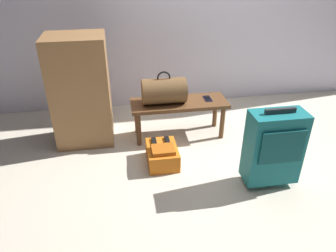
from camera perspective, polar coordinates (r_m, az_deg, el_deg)
ground_plane at (r=2.99m, az=10.83°, el=-7.85°), size 6.60×6.60×0.00m
bench at (r=3.31m, az=2.02°, el=3.45°), size 1.00×0.36×0.40m
duffel_bag_brown at (r=3.20m, az=-0.76°, el=6.35°), size 0.44×0.26×0.34m
cell_phone at (r=3.37m, az=7.16°, el=4.94°), size 0.07×0.14×0.01m
suitcase_upright_teal at (r=2.73m, az=18.51°, el=-3.61°), size 0.45×0.25×0.71m
backpack_orange at (r=2.98m, az=-1.04°, el=-5.13°), size 0.28×0.38×0.21m
side_cabinet at (r=3.25m, az=-15.46°, el=6.04°), size 0.56×0.44×1.10m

